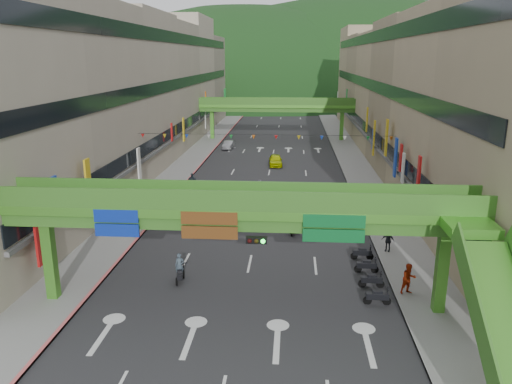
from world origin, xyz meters
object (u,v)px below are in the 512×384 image
at_px(car_yellow, 276,160).
at_px(pedestrian_red, 409,281).
at_px(scooter_rider_near, 180,269).
at_px(car_silver, 229,145).
at_px(scooter_rider_mid, 293,220).
at_px(overpass_near, 256,224).

xyz_separation_m(car_yellow, pedestrian_red, (9.17, -36.07, 0.22)).
distance_m(scooter_rider_near, pedestrian_red, 13.97).
xyz_separation_m(car_silver, car_yellow, (7.64, -11.67, 0.09)).
bearing_deg(pedestrian_red, scooter_rider_mid, 105.62).
bearing_deg(overpass_near, scooter_rider_mid, 81.15).
bearing_deg(overpass_near, scooter_rider_near, 145.55).
xyz_separation_m(overpass_near, pedestrian_red, (8.87, 2.62, -4.27)).
relative_size(scooter_rider_mid, car_silver, 0.58).
distance_m(overpass_near, scooter_rider_near, 7.53).
bearing_deg(car_silver, scooter_rider_mid, -69.73).
relative_size(overpass_near, car_silver, 7.32).
relative_size(overpass_near, pedestrian_red, 14.90).
bearing_deg(pedestrian_red, car_silver, 91.06).
bearing_deg(car_silver, overpass_near, -75.60).
bearing_deg(car_yellow, scooter_rider_mid, -88.61).
height_order(scooter_rider_near, scooter_rider_mid, scooter_rider_mid).
xyz_separation_m(scooter_rider_near, car_yellow, (4.78, 35.20, -0.15)).
bearing_deg(car_silver, pedestrian_red, -65.16).
height_order(overpass_near, scooter_rider_mid, overpass_near).
distance_m(car_yellow, pedestrian_red, 37.21).
xyz_separation_m(scooter_rider_near, pedestrian_red, (13.95, -0.86, 0.07)).
relative_size(scooter_rider_near, pedestrian_red, 1.01).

